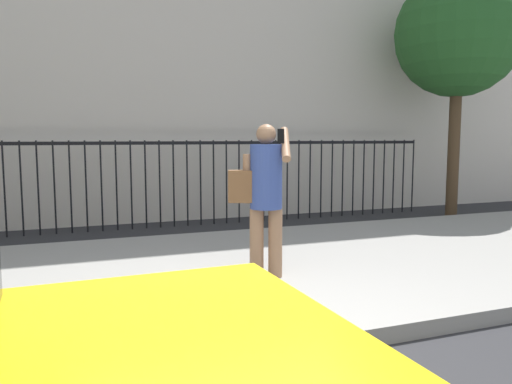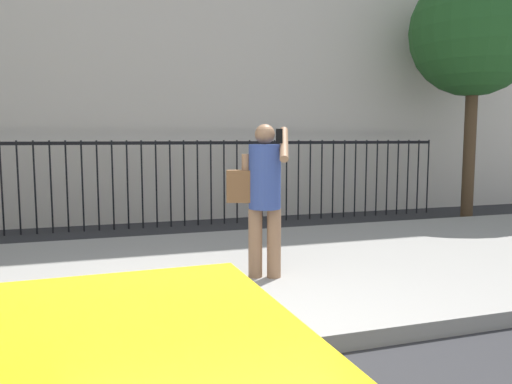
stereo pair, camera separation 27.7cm
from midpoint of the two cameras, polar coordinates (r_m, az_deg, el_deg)
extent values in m
plane|color=#28282B|center=(3.78, -2.52, -19.53)|extent=(60.00, 60.00, 0.00)
cube|color=gray|center=(5.76, -9.52, -9.67)|extent=(28.00, 4.40, 0.15)
cube|color=black|center=(9.20, -14.26, 5.44)|extent=(12.00, 0.04, 0.06)
cylinder|color=black|center=(9.24, -27.61, 0.27)|extent=(0.03, 0.03, 1.60)
cylinder|color=black|center=(9.22, -26.03, 0.33)|extent=(0.03, 0.03, 1.60)
cylinder|color=black|center=(9.20, -24.45, 0.40)|extent=(0.03, 0.03, 1.60)
cylinder|color=black|center=(9.18, -22.86, 0.46)|extent=(0.03, 0.03, 1.60)
cylinder|color=black|center=(9.18, -21.27, 0.52)|extent=(0.03, 0.03, 1.60)
cylinder|color=black|center=(9.18, -19.68, 0.58)|extent=(0.03, 0.03, 1.60)
cylinder|color=black|center=(9.19, -18.09, 0.64)|extent=(0.03, 0.03, 1.60)
cylinder|color=black|center=(9.20, -16.50, 0.70)|extent=(0.03, 0.03, 1.60)
cylinder|color=black|center=(9.22, -14.92, 0.76)|extent=(0.03, 0.03, 1.60)
cylinder|color=black|center=(9.25, -13.35, 0.82)|extent=(0.03, 0.03, 1.60)
cylinder|color=black|center=(9.29, -11.79, 0.88)|extent=(0.03, 0.03, 1.60)
cylinder|color=black|center=(9.33, -10.24, 0.93)|extent=(0.03, 0.03, 1.60)
cylinder|color=black|center=(9.38, -8.71, 0.99)|extent=(0.03, 0.03, 1.60)
cylinder|color=black|center=(9.44, -7.19, 1.04)|extent=(0.03, 0.03, 1.60)
cylinder|color=black|center=(9.50, -5.70, 1.09)|extent=(0.03, 0.03, 1.60)
cylinder|color=black|center=(9.57, -4.22, 1.15)|extent=(0.03, 0.03, 1.60)
cylinder|color=black|center=(9.65, -2.77, 1.19)|extent=(0.03, 0.03, 1.60)
cylinder|color=black|center=(9.73, -1.34, 1.24)|extent=(0.03, 0.03, 1.60)
cylinder|color=black|center=(9.82, 0.07, 1.29)|extent=(0.03, 0.03, 1.60)
cylinder|color=black|center=(9.91, 1.45, 1.33)|extent=(0.03, 0.03, 1.60)
cylinder|color=black|center=(10.01, 2.80, 1.38)|extent=(0.03, 0.03, 1.60)
cylinder|color=black|center=(10.12, 4.13, 1.42)|extent=(0.03, 0.03, 1.60)
cylinder|color=black|center=(10.23, 5.42, 1.46)|extent=(0.03, 0.03, 1.60)
cylinder|color=black|center=(10.34, 6.69, 1.50)|extent=(0.03, 0.03, 1.60)
cylinder|color=black|center=(10.46, 7.93, 1.53)|extent=(0.03, 0.03, 1.60)
cylinder|color=black|center=(10.59, 9.15, 1.57)|extent=(0.03, 0.03, 1.60)
cylinder|color=black|center=(10.72, 10.33, 1.60)|extent=(0.03, 0.03, 1.60)
cylinder|color=black|center=(10.85, 11.48, 1.63)|extent=(0.03, 0.03, 1.60)
cylinder|color=black|center=(10.99, 12.61, 1.66)|extent=(0.03, 0.03, 1.60)
cylinder|color=black|center=(11.13, 13.71, 1.69)|extent=(0.03, 0.03, 1.60)
cylinder|color=black|center=(11.28, 14.78, 1.72)|extent=(0.03, 0.03, 1.60)
cylinder|color=black|center=(11.43, 15.82, 1.75)|extent=(0.03, 0.03, 1.60)
cylinder|color=black|center=(11.58, 16.83, 1.77)|extent=(0.03, 0.03, 1.60)
cylinder|color=#936B4C|center=(5.36, 0.73, -5.84)|extent=(0.15, 0.15, 0.75)
cylinder|color=#936B4C|center=(5.36, -1.41, -5.85)|extent=(0.15, 0.15, 0.75)
cylinder|color=#33478C|center=(5.26, -0.35, 1.77)|extent=(0.44, 0.44, 0.68)
sphere|color=#936B4C|center=(5.24, -0.35, 6.63)|extent=(0.21, 0.21, 0.21)
cylinder|color=#936B4C|center=(5.25, 1.85, 5.50)|extent=(0.25, 0.48, 0.37)
cylinder|color=#936B4C|center=(5.26, -2.52, 1.54)|extent=(0.09, 0.09, 0.52)
cube|color=black|center=(5.19, 1.32, 6.41)|extent=(0.07, 0.03, 0.15)
cube|color=brown|center=(5.27, -3.17, 0.66)|extent=(0.32, 0.25, 0.34)
cylinder|color=#4C3823|center=(11.06, 21.03, 5.16)|extent=(0.24, 0.24, 3.04)
sphere|color=#235623|center=(11.26, 21.49, 16.51)|extent=(2.54, 2.54, 2.54)
camera|label=1|loc=(0.14, -91.43, -0.16)|focal=34.97mm
camera|label=2|loc=(0.14, 88.57, 0.16)|focal=34.97mm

